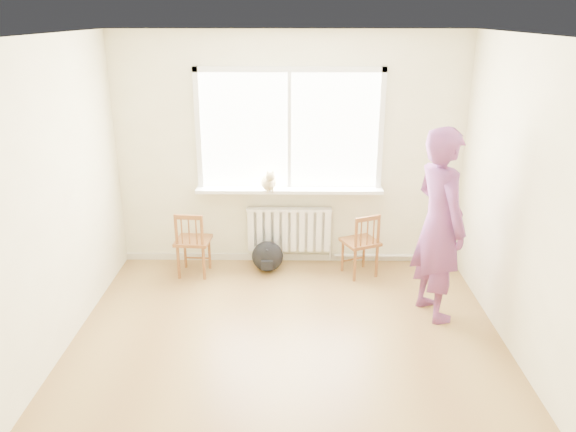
{
  "coord_description": "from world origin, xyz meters",
  "views": [
    {
      "loc": [
        0.06,
        -4.06,
        2.86
      ],
      "look_at": [
        -0.0,
        1.2,
        0.95
      ],
      "focal_mm": 35.0,
      "sensor_mm": 36.0,
      "label": 1
    }
  ],
  "objects_px": {
    "person": "(439,225)",
    "chair_left": "(192,244)",
    "cat": "(269,181)",
    "backpack": "(268,256)",
    "chair_right": "(362,245)"
  },
  "relations": [
    {
      "from": "person",
      "to": "chair_left",
      "type": "bearing_deg",
      "value": 53.2
    },
    {
      "from": "chair_left",
      "to": "cat",
      "type": "height_order",
      "value": "cat"
    },
    {
      "from": "backpack",
      "to": "cat",
      "type": "bearing_deg",
      "value": 81.09
    },
    {
      "from": "cat",
      "to": "person",
      "type": "bearing_deg",
      "value": -44.44
    },
    {
      "from": "chair_right",
      "to": "person",
      "type": "xyz_separation_m",
      "value": [
        0.62,
        -0.85,
        0.57
      ]
    },
    {
      "from": "person",
      "to": "cat",
      "type": "xyz_separation_m",
      "value": [
        -1.68,
        1.08,
        0.11
      ]
    },
    {
      "from": "person",
      "to": "backpack",
      "type": "bearing_deg",
      "value": 42.0
    },
    {
      "from": "person",
      "to": "cat",
      "type": "height_order",
      "value": "person"
    },
    {
      "from": "chair_left",
      "to": "cat",
      "type": "xyz_separation_m",
      "value": [
        0.87,
        0.25,
        0.67
      ]
    },
    {
      "from": "chair_left",
      "to": "person",
      "type": "bearing_deg",
      "value": 166.13
    },
    {
      "from": "chair_left",
      "to": "backpack",
      "type": "height_order",
      "value": "chair_left"
    },
    {
      "from": "chair_left",
      "to": "backpack",
      "type": "distance_m",
      "value": 0.88
    },
    {
      "from": "chair_left",
      "to": "cat",
      "type": "relative_size",
      "value": 1.94
    },
    {
      "from": "cat",
      "to": "backpack",
      "type": "bearing_deg",
      "value": -110.5
    },
    {
      "from": "person",
      "to": "cat",
      "type": "bearing_deg",
      "value": 38.56
    }
  ]
}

